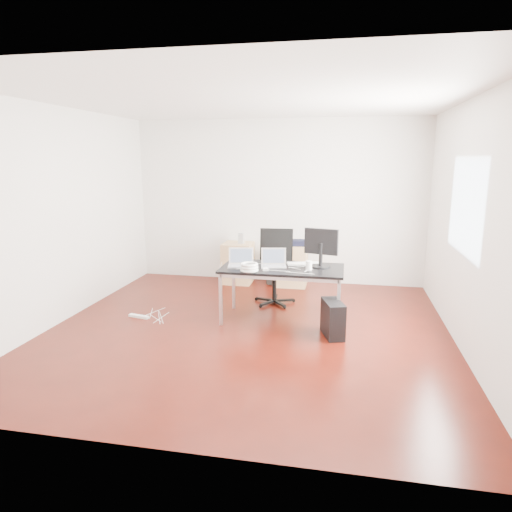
% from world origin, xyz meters
% --- Properties ---
extents(room_shell, '(5.00, 5.00, 5.00)m').
position_xyz_m(room_shell, '(0.04, 0.00, 1.40)').
color(room_shell, '#380C06').
rests_on(room_shell, ground).
extents(desk, '(1.60, 0.80, 0.73)m').
position_xyz_m(desk, '(0.37, 0.47, 0.68)').
color(desk, black).
rests_on(desk, ground).
extents(office_chair, '(0.50, 0.52, 1.08)m').
position_xyz_m(office_chair, '(0.16, 1.25, 0.61)').
color(office_chair, black).
rests_on(office_chair, ground).
extents(filing_cabinet_left, '(0.50, 0.50, 0.70)m').
position_xyz_m(filing_cabinet_left, '(-0.65, 2.23, 0.35)').
color(filing_cabinet_left, tan).
rests_on(filing_cabinet_left, ground).
extents(filing_cabinet_right, '(0.50, 0.50, 0.70)m').
position_xyz_m(filing_cabinet_right, '(0.30, 2.23, 0.35)').
color(filing_cabinet_right, tan).
rests_on(filing_cabinet_right, ground).
extents(pc_tower, '(0.32, 0.49, 0.44)m').
position_xyz_m(pc_tower, '(1.06, 0.03, 0.22)').
color(pc_tower, black).
rests_on(pc_tower, ground).
extents(wastebasket, '(0.31, 0.31, 0.28)m').
position_xyz_m(wastebasket, '(-0.03, 2.25, 0.14)').
color(wastebasket, black).
rests_on(wastebasket, ground).
extents(power_strip, '(0.31, 0.12, 0.04)m').
position_xyz_m(power_strip, '(-1.56, 0.17, 0.02)').
color(power_strip, white).
rests_on(power_strip, ground).
extents(laptop_left, '(0.37, 0.31, 0.23)m').
position_xyz_m(laptop_left, '(-0.19, 0.44, 0.79)').
color(laptop_left, silver).
rests_on(laptop_left, desk).
extents(laptop_right, '(0.37, 0.31, 0.23)m').
position_xyz_m(laptop_right, '(0.25, 0.50, 0.79)').
color(laptop_right, silver).
rests_on(laptop_right, desk).
extents(monitor, '(0.45, 0.26, 0.51)m').
position_xyz_m(monitor, '(0.86, 0.60, 1.01)').
color(monitor, black).
rests_on(monitor, desk).
extents(keyboard, '(0.46, 0.26, 0.02)m').
position_xyz_m(keyboard, '(0.63, 0.70, 0.74)').
color(keyboard, white).
rests_on(keyboard, desk).
extents(cup_white, '(0.10, 0.10, 0.12)m').
position_xyz_m(cup_white, '(0.73, 0.38, 0.79)').
color(cup_white, white).
rests_on(cup_white, desk).
extents(cup_brown, '(0.09, 0.09, 0.10)m').
position_xyz_m(cup_brown, '(0.72, 0.48, 0.78)').
color(cup_brown, '#5D2C20').
rests_on(cup_brown, desk).
extents(cable_coil, '(0.24, 0.24, 0.11)m').
position_xyz_m(cable_coil, '(-0.01, 0.17, 0.78)').
color(cable_coil, white).
rests_on(cable_coil, desk).
extents(power_adapter, '(0.08, 0.08, 0.03)m').
position_xyz_m(power_adapter, '(0.18, 0.27, 0.74)').
color(power_adapter, white).
rests_on(power_adapter, desk).
extents(speaker, '(0.10, 0.09, 0.18)m').
position_xyz_m(speaker, '(-0.59, 2.21, 0.79)').
color(speaker, '#9E9E9E').
rests_on(speaker, filing_cabinet_left).
extents(navy_garment, '(0.33, 0.28, 0.09)m').
position_xyz_m(navy_garment, '(0.38, 2.22, 0.74)').
color(navy_garment, black).
rests_on(navy_garment, filing_cabinet_right).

